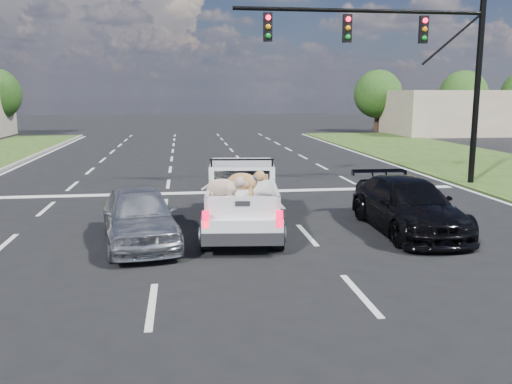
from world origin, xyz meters
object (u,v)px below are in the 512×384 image
traffic_signal (417,55)px  pickup_truck (241,197)px  black_coupe (408,205)px  silver_sedan (139,215)px

traffic_signal → pickup_truck: 9.78m
pickup_truck → black_coupe: size_ratio=1.10×
pickup_truck → black_coupe: pickup_truck is taller
silver_sedan → black_coupe: 6.51m
pickup_truck → black_coupe: 4.13m
black_coupe → traffic_signal: bearing=66.2°
silver_sedan → black_coupe: size_ratio=0.86×
traffic_signal → silver_sedan: 12.25m
silver_sedan → black_coupe: (6.50, 0.28, -0.01)m
traffic_signal → black_coupe: 8.16m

